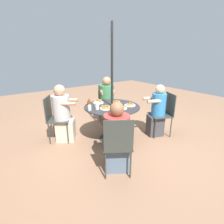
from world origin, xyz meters
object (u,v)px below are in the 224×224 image
patio_chair_east (118,143)px  syrup_bottle (89,103)px  pancake_plate_d (106,108)px  diner_east (116,140)px  diner_south (157,112)px  drinking_glass_b (97,106)px  patio_chair_west (106,100)px  pancake_plate_e (121,108)px  diner_north (63,116)px  drinking_glass_a (90,108)px  coffee_cup (97,105)px  patio_table (112,114)px  patio_chair_south (164,111)px  pancake_plate_a (130,105)px  diner_west (107,102)px  pancake_plate_b (116,103)px  pancake_plate_c (98,102)px  patio_chair_north (55,116)px

patio_chair_east → syrup_bottle: (1.37, -0.29, 0.25)m
pancake_plate_d → diner_east: bearing=157.4°
diner_south → drinking_glass_b: bearing=96.7°
patio_chair_west → pancake_plate_e: size_ratio=4.21×
diner_east → pancake_plate_e: diner_east is taller
patio_chair_east → patio_chair_west: size_ratio=1.00×
diner_north → patio_chair_east: (-1.59, -0.22, -0.00)m
drinking_glass_a → coffee_cup: bearing=-66.8°
patio_table → patio_chair_south: (-0.50, -1.10, -0.02)m
pancake_plate_a → syrup_bottle: bearing=51.5°
patio_table → diner_west: bearing=-28.3°
patio_chair_east → pancake_plate_b: patio_chair_east is taller
syrup_bottle → drinking_glass_a: (-0.31, 0.16, -0.00)m
drinking_glass_a → pancake_plate_c: bearing=-50.6°
patio_chair_south → pancake_plate_b: bearing=81.7°
patio_chair_south → diner_west: (1.40, 0.61, -0.00)m
diner_south → coffee_cup: bearing=89.9°
patio_chair_north → pancake_plate_e: size_ratio=4.21×
pancake_plate_b → drinking_glass_b: bearing=100.9°
diner_west → pancake_plate_c: diner_west is taller
drinking_glass_a → drinking_glass_b: drinking_glass_b is taller
patio_table → coffee_cup: size_ratio=11.24×
coffee_cup → diner_north: bearing=52.9°
patio_chair_east → patio_chair_west: 2.41m
pancake_plate_b → patio_chair_south: bearing=-122.8°
patio_table → pancake_plate_a: 0.43m
diner_north → syrup_bottle: size_ratio=9.04×
pancake_plate_a → drinking_glass_a: 0.87m
syrup_bottle → patio_table: bearing=-134.7°
patio_table → pancake_plate_a: (-0.19, -0.33, 0.20)m
patio_table → drinking_glass_b: drinking_glass_b is taller
patio_chair_south → pancake_plate_c: bearing=78.8°
patio_chair_south → diner_south: diner_south is taller
diner_north → pancake_plate_b: 1.15m
patio_chair_east → diner_south: size_ratio=0.83×
patio_chair_west → pancake_plate_c: size_ratio=4.21×
patio_chair_south → pancake_plate_e: bearing=100.6°
pancake_plate_c → pancake_plate_d: (-0.44, 0.10, -0.00)m
patio_chair_west → pancake_plate_a: 1.30m
patio_chair_west → coffee_cup: 1.29m
patio_chair_east → pancake_plate_a: (0.83, -0.97, 0.22)m
pancake_plate_a → pancake_plate_b: size_ratio=1.00×
diner_north → pancake_plate_c: 0.81m
diner_west → coffee_cup: diner_west is taller
patio_chair_north → diner_south: (-1.09, -1.94, -0.01)m
diner_north → patio_chair_west: (0.50, -1.43, -0.00)m
diner_west → syrup_bottle: bearing=61.9°
drinking_glass_b → pancake_plate_b: bearing=-79.1°
pancake_plate_a → syrup_bottle: 0.87m
patio_table → patio_chair_east: bearing=148.1°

